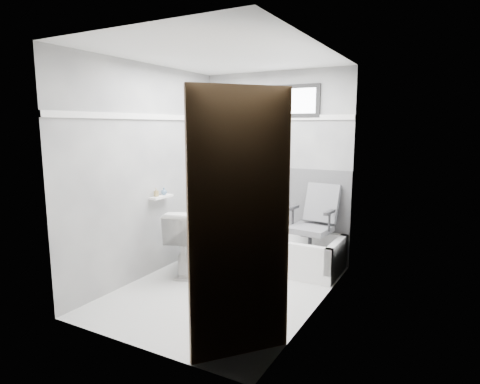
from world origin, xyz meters
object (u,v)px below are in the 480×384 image
Objects in this scene: office_chair at (310,223)px; toilet at (190,241)px; bathtub at (279,250)px; soap_bottle_b at (164,191)px; door at (252,241)px; soap_bottle_a at (156,192)px.

toilet is at bearing -143.97° from office_chair.
bathtub is 16.99× the size of soap_bottle_b.
soap_bottle_b reaches higher than bathtub.
door is at bearing -71.25° from bathtub.
bathtub is 1.57m from soap_bottle_b.
door reaches higher than soap_bottle_b.
soap_bottle_a is (-1.92, 1.34, -0.03)m from door.
soap_bottle_b is (-1.17, -0.73, 0.75)m from bathtub.
soap_bottle_a is at bearing 145.14° from door.
office_chair is 1.44m from toilet.
soap_bottle_b is (0.00, 0.14, -0.01)m from soap_bottle_a.
door is at bearing -37.58° from soap_bottle_b.
door is (0.75, -2.21, 0.79)m from bathtub.
bathtub is 0.53m from office_chair.
toilet is at bearing 136.16° from door.
door is at bearing 117.57° from toilet.
toilet is at bearing 31.85° from soap_bottle_a.
soap_bottle_b is at bearing 90.00° from soap_bottle_a.
soap_bottle_b is (-1.54, -0.78, 0.38)m from office_chair.
toilet is 0.39× the size of door.
door reaches higher than toilet.
soap_bottle_a is at bearing -90.00° from soap_bottle_b.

